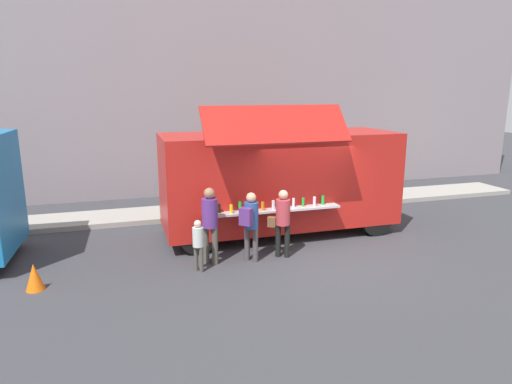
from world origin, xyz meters
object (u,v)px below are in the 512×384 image
customer_front_ordering (282,218)px  customer_rear_waiting (210,219)px  food_truck_main (280,179)px  trash_bin (366,188)px  customer_mid_with_backpack (250,220)px  child_near_queue (198,241)px  traffic_cone_orange (34,277)px

customer_front_ordering → customer_rear_waiting: (-1.70, 0.09, 0.09)m
food_truck_main → trash_bin: 4.80m
customer_front_ordering → customer_mid_with_backpack: customer_front_ordering is taller
food_truck_main → customer_front_ordering: bearing=-108.3°
child_near_queue → customer_rear_waiting: bearing=9.3°
traffic_cone_orange → customer_front_ordering: size_ratio=0.34×
trash_bin → customer_mid_with_backpack: customer_mid_with_backpack is taller
customer_mid_with_backpack → child_near_queue: size_ratio=1.40×
customer_front_ordering → child_near_queue: 2.08m
traffic_cone_orange → child_near_queue: bearing=-0.3°
customer_mid_with_backpack → food_truck_main: bearing=6.3°
customer_front_ordering → traffic_cone_orange: bearing=121.4°
traffic_cone_orange → trash_bin: 10.86m
food_truck_main → customer_rear_waiting: food_truck_main is taller
customer_rear_waiting → child_near_queue: (-0.34, -0.37, -0.36)m
traffic_cone_orange → customer_rear_waiting: bearing=5.5°
customer_front_ordering → customer_mid_with_backpack: bearing=122.8°
child_near_queue → trash_bin: bearing=-4.9°
trash_bin → child_near_queue: (-6.69, -4.33, 0.19)m
traffic_cone_orange → trash_bin: trash_bin is taller
customer_front_ordering → customer_rear_waiting: size_ratio=0.92×
customer_rear_waiting → child_near_queue: customer_rear_waiting is taller
food_truck_main → child_near_queue: size_ratio=5.41×
trash_bin → customer_mid_with_backpack: 6.84m
customer_rear_waiting → customer_mid_with_backpack: bearing=-58.6°
child_near_queue → customer_mid_with_backpack: bearing=-28.0°
traffic_cone_orange → customer_front_ordering: (5.31, 0.26, 0.69)m
traffic_cone_orange → customer_mid_with_backpack: customer_mid_with_backpack is taller
customer_front_ordering → child_near_queue: (-2.04, -0.27, -0.27)m
child_near_queue → food_truck_main: bearing=-0.3°
food_truck_main → trash_bin: (4.08, 2.32, -1.01)m
trash_bin → customer_rear_waiting: bearing=-148.1°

